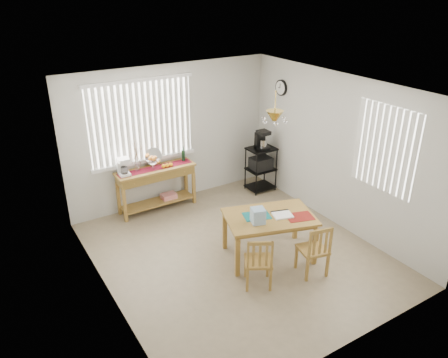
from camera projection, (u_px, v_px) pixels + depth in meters
ground at (237, 254)px, 6.86m from camera, size 4.00×4.50×0.01m
room_shell at (238, 153)px, 6.16m from camera, size 4.20×4.70×2.70m
sideboard at (157, 178)px, 7.95m from camera, size 1.46×0.41×0.82m
sideboard_items at (142, 164)px, 7.71m from camera, size 1.39×0.34×0.63m
wire_cart at (261, 165)px, 8.72m from camera, size 0.53×0.42×0.90m
cart_items at (262, 140)px, 8.51m from camera, size 0.21×0.25×0.37m
dining_table at (269, 221)px, 6.55m from camera, size 1.51×1.20×0.70m
table_items at (264, 216)px, 6.36m from camera, size 0.99×0.75×0.23m
chair_left at (258, 262)px, 5.99m from camera, size 0.51×0.51×0.80m
chair_right at (314, 250)px, 6.22m from camera, size 0.46×0.46×0.83m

